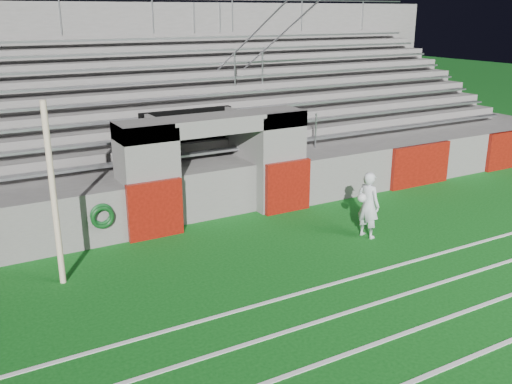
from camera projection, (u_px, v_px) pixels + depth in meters
ground at (291, 268)px, 11.63m from camera, size 90.00×90.00×0.00m
field_post at (54, 196)px, 10.49m from camera, size 0.12×0.12×3.52m
stadium_structure at (152, 129)px, 17.77m from camera, size 26.00×8.48×5.42m
goalkeeper_with_ball at (368, 205)px, 13.01m from camera, size 0.68×0.63×1.55m
hose_coil at (102, 216)px, 12.39m from camera, size 0.52×0.15×0.57m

